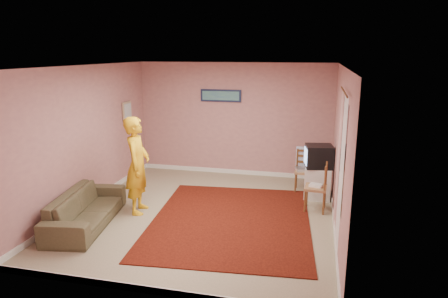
% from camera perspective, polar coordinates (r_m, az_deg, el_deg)
% --- Properties ---
extents(ground, '(5.00, 5.00, 0.00)m').
position_cam_1_polar(ground, '(7.26, -2.77, -9.21)').
color(ground, tan).
rests_on(ground, ground).
extents(wall_back, '(4.50, 0.02, 2.60)m').
position_cam_1_polar(wall_back, '(9.24, 1.40, 4.22)').
color(wall_back, tan).
rests_on(wall_back, ground).
extents(wall_front, '(4.50, 0.02, 2.60)m').
position_cam_1_polar(wall_front, '(4.61, -11.58, -5.99)').
color(wall_front, tan).
rests_on(wall_front, ground).
extents(wall_left, '(0.02, 5.00, 2.60)m').
position_cam_1_polar(wall_left, '(7.78, -19.04, 1.64)').
color(wall_left, tan).
rests_on(wall_left, ground).
extents(wall_right, '(0.02, 5.00, 2.60)m').
position_cam_1_polar(wall_right, '(6.61, 16.18, -0.20)').
color(wall_right, tan).
rests_on(wall_right, ground).
extents(ceiling, '(4.50, 5.00, 0.02)m').
position_cam_1_polar(ceiling, '(6.69, -3.04, 11.74)').
color(ceiling, white).
rests_on(ceiling, wall_back).
extents(baseboard_back, '(4.50, 0.02, 0.10)m').
position_cam_1_polar(baseboard_back, '(9.52, 1.35, -3.23)').
color(baseboard_back, white).
rests_on(baseboard_back, ground).
extents(baseboard_front, '(4.50, 0.02, 0.10)m').
position_cam_1_polar(baseboard_front, '(5.17, -10.83, -19.11)').
color(baseboard_front, white).
rests_on(baseboard_front, ground).
extents(baseboard_left, '(0.02, 5.00, 0.10)m').
position_cam_1_polar(baseboard_left, '(8.12, -18.29, -7.02)').
color(baseboard_left, white).
rests_on(baseboard_left, ground).
extents(baseboard_right, '(0.02, 5.00, 0.10)m').
position_cam_1_polar(baseboard_right, '(7.01, 15.41, -10.16)').
color(baseboard_right, white).
rests_on(baseboard_right, ground).
extents(window, '(0.01, 1.10, 1.50)m').
position_cam_1_polar(window, '(5.71, 16.61, -0.87)').
color(window, black).
rests_on(window, wall_right).
extents(curtain_sheer, '(0.01, 0.75, 2.10)m').
position_cam_1_polar(curtain_sheer, '(5.61, 16.41, -3.21)').
color(curtain_sheer, white).
rests_on(curtain_sheer, wall_right).
extents(curtain_floral, '(0.01, 0.35, 2.10)m').
position_cam_1_polar(curtain_floral, '(6.28, 15.97, -1.38)').
color(curtain_floral, beige).
rests_on(curtain_floral, wall_right).
extents(curtain_rod, '(0.02, 1.40, 0.02)m').
position_cam_1_polar(curtain_rod, '(5.56, 16.77, 7.87)').
color(curtain_rod, brown).
rests_on(curtain_rod, wall_right).
extents(picture_back, '(0.95, 0.04, 0.28)m').
position_cam_1_polar(picture_back, '(9.20, -0.46, 7.63)').
color(picture_back, '#151C3B').
rests_on(picture_back, wall_back).
extents(picture_left, '(0.04, 0.38, 0.42)m').
position_cam_1_polar(picture_left, '(9.09, -13.66, 5.27)').
color(picture_left, tan).
rests_on(picture_left, wall_left).
extents(area_rug, '(2.94, 3.54, 0.02)m').
position_cam_1_polar(area_rug, '(6.97, 0.98, -10.15)').
color(area_rug, black).
rests_on(area_rug, ground).
extents(tv_cabinet, '(0.50, 0.45, 0.64)m').
position_cam_1_polar(tv_cabinet, '(8.10, 13.20, -4.70)').
color(tv_cabinet, silver).
rests_on(tv_cabinet, ground).
extents(crt_tv, '(0.57, 0.53, 0.44)m').
position_cam_1_polar(crt_tv, '(7.95, 13.38, -1.02)').
color(crt_tv, black).
rests_on(crt_tv, tv_cabinet).
extents(chair_a, '(0.39, 0.37, 0.47)m').
position_cam_1_polar(chair_a, '(8.39, 11.45, -2.49)').
color(chair_a, '#A37D4F').
rests_on(chair_a, ground).
extents(dvd_player, '(0.41, 0.34, 0.06)m').
position_cam_1_polar(dvd_player, '(8.41, 11.44, -2.85)').
color(dvd_player, '#BCBDC2').
rests_on(dvd_player, chair_a).
extents(blue_throw, '(0.39, 0.05, 0.41)m').
position_cam_1_polar(blue_throw, '(8.53, 11.55, -1.05)').
color(blue_throw, '#94B5F2').
rests_on(blue_throw, chair_a).
extents(chair_b, '(0.41, 0.43, 0.48)m').
position_cam_1_polar(chair_b, '(7.41, 13.01, -4.59)').
color(chair_b, '#A37D4F').
rests_on(chair_b, ground).
extents(game_console, '(0.26, 0.21, 0.04)m').
position_cam_1_polar(game_console, '(7.44, 12.98, -5.07)').
color(game_console, white).
rests_on(game_console, chair_b).
extents(sofa, '(1.06, 2.02, 0.56)m').
position_cam_1_polar(sofa, '(7.11, -19.09, -8.07)').
color(sofa, brown).
rests_on(sofa, ground).
extents(person, '(0.52, 0.70, 1.74)m').
position_cam_1_polar(person, '(7.24, -12.26, -2.29)').
color(person, gold).
rests_on(person, ground).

